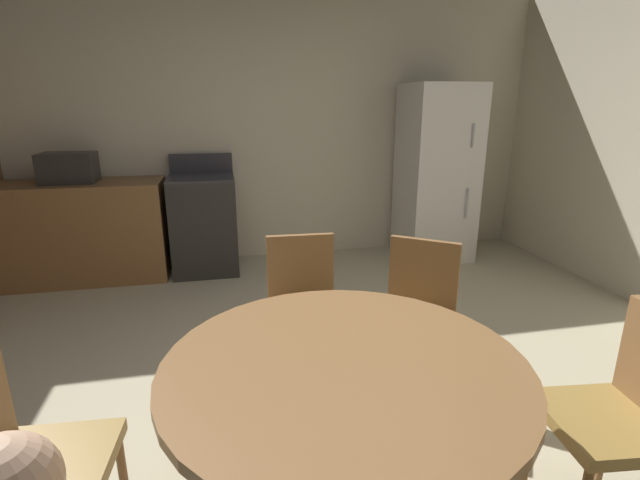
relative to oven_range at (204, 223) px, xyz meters
The scene contains 11 objects.
ground_plane 2.60m from the oven_range, 77.75° to the right, with size 14.00×14.00×0.00m, color beige.
wall_back 1.11m from the oven_range, 36.16° to the left, with size 6.12×0.12×2.70m, color beige.
kitchen_counter 1.28m from the oven_range, behind, with size 1.87×0.60×0.90m, color olive.
oven_range is the anchor object (origin of this frame).
refrigerator 2.38m from the oven_range, ahead, with size 0.68×0.68×1.76m.
microwave 1.25m from the oven_range, behind, with size 0.44×0.32×0.26m, color #2D2B28.
dining_table 3.18m from the oven_range, 80.07° to the right, with size 1.21×1.21×0.76m.
chair_north 2.17m from the oven_range, 74.21° to the right, with size 0.42×0.42×0.87m.
chair_northeast 2.59m from the oven_range, 62.97° to the right, with size 0.56×0.56×0.87m.
chair_east 3.61m from the oven_range, 64.11° to the right, with size 0.44×0.44×0.87m.
chair_west 3.09m from the oven_range, 99.05° to the right, with size 0.43×0.43×0.87m.
Camera 1 is at (-0.36, -1.92, 1.58)m, focal length 25.94 mm.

